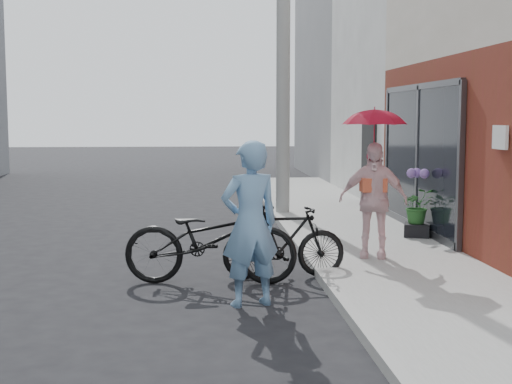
{
  "coord_description": "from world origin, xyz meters",
  "views": [
    {
      "loc": [
        -0.59,
        -8.46,
        2.09
      ],
      "look_at": [
        0.13,
        0.73,
        1.1
      ],
      "focal_mm": 50.0,
      "sensor_mm": 36.0,
      "label": 1
    }
  ],
  "objects": [
    {
      "name": "planter",
      "position": [
        2.95,
        2.82,
        0.23
      ],
      "size": [
        0.51,
        0.51,
        0.21
      ],
      "primitive_type": "cube",
      "rotation": [
        0.0,
        0.0,
        -0.34
      ],
      "color": "black",
      "rests_on": "sidewalk"
    },
    {
      "name": "kimono_woman",
      "position": [
        1.8,
        1.21,
        0.92
      ],
      "size": [
        1.01,
        0.65,
        1.6
      ],
      "primitive_type": "imported",
      "rotation": [
        0.0,
        0.0,
        -0.3
      ],
      "color": "#F5CDD0",
      "rests_on": "sidewalk"
    },
    {
      "name": "sidewalk",
      "position": [
        2.1,
        2.0,
        0.06
      ],
      "size": [
        2.2,
        24.0,
        0.12
      ],
      "primitive_type": "cube",
      "color": "gray",
      "rests_on": "ground"
    },
    {
      "name": "bike_left",
      "position": [
        -0.47,
        0.29,
        0.56
      ],
      "size": [
        2.22,
        0.98,
        1.13
      ],
      "primitive_type": "imported",
      "rotation": [
        0.0,
        0.0,
        1.46
      ],
      "color": "black",
      "rests_on": "ground"
    },
    {
      "name": "parasol",
      "position": [
        1.8,
        1.21,
        2.09
      ],
      "size": [
        0.84,
        0.84,
        0.74
      ],
      "primitive_type": "imported",
      "color": "red",
      "rests_on": "kimono_woman"
    },
    {
      "name": "east_building_far",
      "position": [
        7.2,
        16.0,
        3.5
      ],
      "size": [
        8.0,
        8.0,
        7.0
      ],
      "primitive_type": "cube",
      "color": "slate",
      "rests_on": "ground"
    },
    {
      "name": "ground",
      "position": [
        0.0,
        0.0,
        0.0
      ],
      "size": [
        80.0,
        80.0,
        0.0
      ],
      "primitive_type": "plane",
      "color": "black",
      "rests_on": "ground"
    },
    {
      "name": "utility_pole",
      "position": [
        1.1,
        6.0,
        3.5
      ],
      "size": [
        0.28,
        0.28,
        7.0
      ],
      "primitive_type": "cylinder",
      "color": "#9E9E99",
      "rests_on": "ground"
    },
    {
      "name": "bike_right",
      "position": [
        0.48,
        0.51,
        0.48
      ],
      "size": [
        1.63,
        0.58,
        0.96
      ],
      "primitive_type": "imported",
      "rotation": [
        0.0,
        0.0,
        1.65
      ],
      "color": "black",
      "rests_on": "ground"
    },
    {
      "name": "potted_plant",
      "position": [
        2.95,
        2.82,
        0.63
      ],
      "size": [
        0.53,
        0.46,
        0.59
      ],
      "primitive_type": "imported",
      "color": "#275D25",
      "rests_on": "planter"
    },
    {
      "name": "officer",
      "position": [
        -0.05,
        -0.78,
        0.91
      ],
      "size": [
        0.77,
        0.62,
        1.83
      ],
      "primitive_type": "imported",
      "rotation": [
        0.0,
        0.0,
        3.45
      ],
      "color": "#6A95BD",
      "rests_on": "ground"
    },
    {
      "name": "curb",
      "position": [
        0.94,
        2.0,
        0.06
      ],
      "size": [
        0.12,
        24.0,
        0.12
      ],
      "primitive_type": "cube",
      "color": "#9E9E99",
      "rests_on": "ground"
    },
    {
      "name": "plaster_building",
      "position": [
        7.2,
        9.0,
        3.5
      ],
      "size": [
        8.0,
        6.0,
        7.0
      ],
      "primitive_type": "cube",
      "color": "white",
      "rests_on": "ground"
    }
  ]
}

